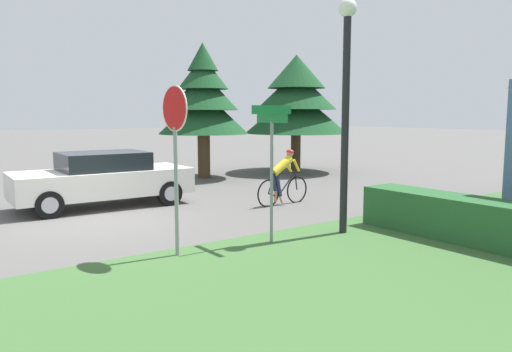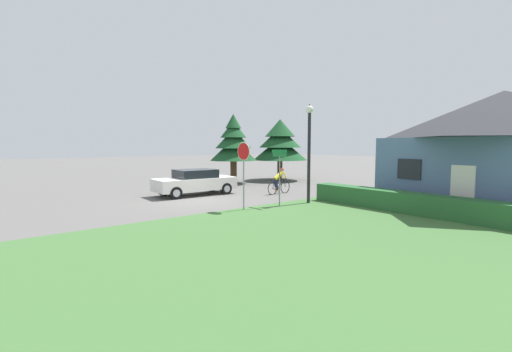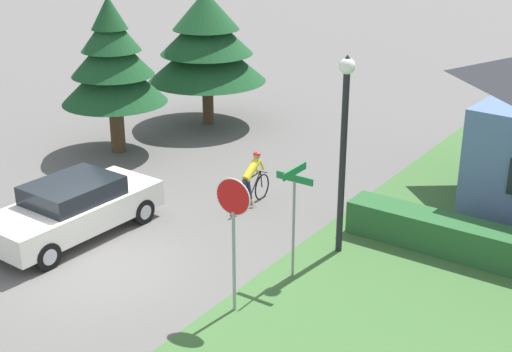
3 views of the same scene
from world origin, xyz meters
TOP-DOWN VIEW (x-y plane):
  - ground_plane at (0.00, 0.00)m, footprint 140.00×140.00m
  - sedan_left_lane at (-1.68, 0.82)m, footprint 2.05×4.53m
  - cyclist at (0.91, 4.81)m, footprint 0.44×1.80m
  - stop_sign at (3.62, 0.27)m, footprint 0.77×0.08m
  - street_lamp at (4.13, 3.79)m, footprint 0.36×0.36m
  - street_name_sign at (3.87, 2.14)m, footprint 0.90×0.90m
  - conifer_tall_near at (-5.30, 5.97)m, footprint 3.39×3.39m
  - conifer_tall_far at (-4.75, 10.09)m, footprint 4.28×4.28m

SIDE VIEW (x-z plane):
  - ground_plane at x=0.00m, z-range 0.00..0.00m
  - cyclist at x=0.91m, z-range -0.03..1.47m
  - sedan_left_lane at x=-1.68m, z-range 0.02..1.46m
  - street_name_sign at x=3.87m, z-range 0.51..3.10m
  - stop_sign at x=3.62m, z-range 0.63..3.54m
  - conifer_tall_near at x=-5.30m, z-range 0.44..5.50m
  - street_lamp at x=4.13m, z-range 0.63..5.37m
  - conifer_tall_far at x=-4.75m, z-range 0.57..5.43m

